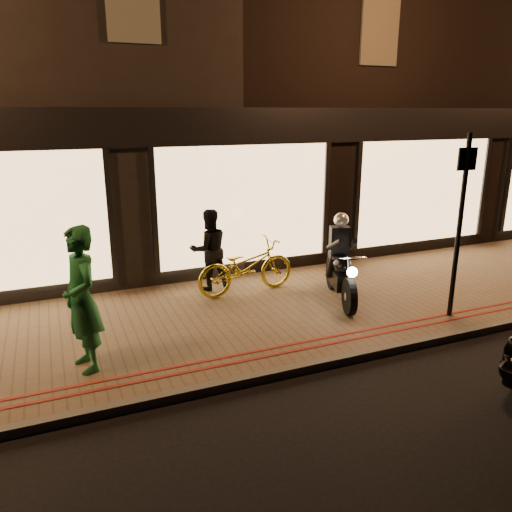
{
  "coord_description": "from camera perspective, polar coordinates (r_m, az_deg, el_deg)",
  "views": [
    {
      "loc": [
        -3.64,
        -5.33,
        3.42
      ],
      "look_at": [
        -0.55,
        2.06,
        1.1
      ],
      "focal_mm": 35.0,
      "sensor_mm": 36.0,
      "label": 1
    }
  ],
  "objects": [
    {
      "name": "ground",
      "position": [
        7.3,
        10.5,
        -12.07
      ],
      "size": [
        90.0,
        90.0,
        0.0
      ],
      "primitive_type": "plane",
      "color": "black",
      "rests_on": "ground"
    },
    {
      "name": "person_green",
      "position": [
        6.83,
        -19.3,
        -4.73
      ],
      "size": [
        0.64,
        0.81,
        1.94
      ],
      "primitive_type": "imported",
      "rotation": [
        0.0,
        0.0,
        -1.3
      ],
      "color": "#1B6831",
      "rests_on": "sidewalk"
    },
    {
      "name": "motorcycle",
      "position": [
        9.08,
        9.65,
        -1.29
      ],
      "size": [
        0.84,
        1.88,
        1.59
      ],
      "rotation": [
        0.0,
        0.0,
        -0.32
      ],
      "color": "black",
      "rests_on": "sidewalk"
    },
    {
      "name": "building_row",
      "position": [
        14.8,
        -8.92,
        19.18
      ],
      "size": [
        48.0,
        10.11,
        8.5
      ],
      "color": "black",
      "rests_on": "ground"
    },
    {
      "name": "sidewalk",
      "position": [
        8.85,
        3.46,
        -6.2
      ],
      "size": [
        50.0,
        4.0,
        0.12
      ],
      "primitive_type": "cube",
      "color": "brown",
      "rests_on": "ground"
    },
    {
      "name": "kerb_stone",
      "position": [
        7.31,
        10.31,
        -11.5
      ],
      "size": [
        50.0,
        0.14,
        0.12
      ],
      "primitive_type": "cube",
      "color": "#59544C",
      "rests_on": "ground"
    },
    {
      "name": "red_kerb_lines",
      "position": [
        7.66,
        8.29,
        -9.53
      ],
      "size": [
        50.0,
        0.26,
        0.01
      ],
      "color": "maroon",
      "rests_on": "sidewalk"
    },
    {
      "name": "sign_post",
      "position": [
        8.62,
        22.33,
        4.08
      ],
      "size": [
        0.35,
        0.08,
        3.0
      ],
      "rotation": [
        0.0,
        0.0,
        -0.04
      ],
      "color": "black",
      "rests_on": "sidewalk"
    },
    {
      "name": "person_dark",
      "position": [
        9.52,
        -5.37,
        0.74
      ],
      "size": [
        0.78,
        0.62,
        1.56
      ],
      "primitive_type": "imported",
      "rotation": [
        0.0,
        0.0,
        3.18
      ],
      "color": "black",
      "rests_on": "sidewalk"
    },
    {
      "name": "bicycle_gold",
      "position": [
        9.34,
        -1.15,
        -1.23
      ],
      "size": [
        2.0,
        0.85,
        1.02
      ],
      "primitive_type": "imported",
      "rotation": [
        0.0,
        0.0,
        1.66
      ],
      "color": "gold",
      "rests_on": "sidewalk"
    }
  ]
}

